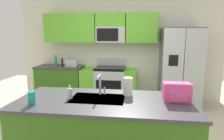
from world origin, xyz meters
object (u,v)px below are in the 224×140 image
toaster (72,63)px  drink_cup_teal (32,98)px  soap_dispenser (70,93)px  refrigerator (180,68)px  sink_faucet (100,83)px  paper_towel_roll (128,86)px  backpack (177,92)px  bottle_green (56,60)px  pepper_mill (62,62)px  range_oven (109,85)px

toaster → drink_cup_teal: drink_cup_teal is taller
drink_cup_teal → soap_dispenser: drink_cup_teal is taller
refrigerator → sink_faucet: (-1.48, -2.18, 0.14)m
drink_cup_teal → sink_faucet: bearing=32.3°
refrigerator → drink_cup_teal: (-2.20, -2.64, 0.05)m
paper_towel_roll → backpack: bearing=-14.2°
refrigerator → bottle_green: refrigerator is taller
refrigerator → bottle_green: 3.08m
paper_towel_roll → pepper_mill: bearing=129.0°
toaster → backpack: size_ratio=0.87×
refrigerator → pepper_mill: (-2.90, 0.07, 0.07)m
bottle_green → sink_faucet: sink_faucet is taller
range_oven → pepper_mill: (-1.20, -0.00, 0.55)m
backpack → toaster: bearing=132.6°
sink_faucet → paper_towel_roll: bearing=7.2°
refrigerator → toaster: refrigerator is taller
bottle_green → drink_cup_teal: bearing=-72.2°
sink_faucet → soap_dispenser: size_ratio=1.66×
pepper_mill → bottle_green: size_ratio=0.70×
toaster → paper_towel_roll: (1.52, -2.15, 0.03)m
toaster → soap_dispenser: toaster is taller
pepper_mill → refrigerator: bearing=-1.4°
toaster → bottle_green: bottle_green is taller
refrigerator → sink_faucet: bearing=-124.2°
bottle_green → soap_dispenser: bottle_green is taller
refrigerator → soap_dispenser: refrigerator is taller
paper_towel_roll → drink_cup_teal: bearing=-155.3°
bottle_green → drink_cup_teal: 2.85m
range_oven → soap_dispenser: range_oven is taller
backpack → sink_faucet: bearing=173.8°
toaster → bottle_green: (-0.44, 0.06, 0.05)m
pepper_mill → backpack: 3.35m
bottle_green → soap_dispenser: bearing=-63.2°
refrigerator → pepper_mill: refrigerator is taller
soap_dispenser → sink_faucet: bearing=28.3°
range_oven → sink_faucet: (0.22, -2.25, 0.62)m
refrigerator → paper_towel_roll: bearing=-117.6°
bottle_green → backpack: bottle_green is taller
toaster → drink_cup_teal: bearing=-80.8°
sink_faucet → paper_towel_roll: 0.37m
bottle_green → backpack: size_ratio=0.87×
toaster → bottle_green: 0.45m
pepper_mill → sink_faucet: bearing=-57.9°
refrigerator → soap_dispenser: bearing=-127.8°
drink_cup_teal → paper_towel_roll: drink_cup_teal is taller
refrigerator → pepper_mill: size_ratio=9.51×
paper_towel_roll → refrigerator: bearing=62.4°
pepper_mill → backpack: size_ratio=0.61×
drink_cup_teal → soap_dispenser: 0.45m
toaster → backpack: (2.12, -2.31, 0.03)m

